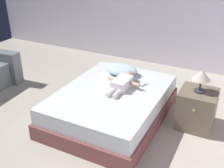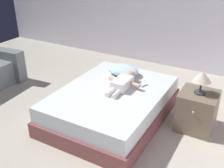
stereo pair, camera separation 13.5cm
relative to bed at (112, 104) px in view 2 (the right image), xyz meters
The scene contains 7 objects.
ground_plane 0.75m from the bed, 110.65° to the right, with size 8.00×8.00×0.00m, color #B6AE9C.
bed is the anchor object (origin of this frame).
pillow 0.64m from the bed, 102.39° to the left, with size 0.51×0.35×0.15m.
baby 0.35m from the bed, 66.40° to the left, with size 0.51×0.67×0.16m.
toothbrush 0.54m from the bed, 46.47° to the left, with size 0.05×0.12×0.02m.
nightstand 1.14m from the bed, 16.77° to the left, with size 0.47×0.50×0.52m.
lamp 1.26m from the bed, 16.78° to the left, with size 0.23×0.23×0.30m.
Camera 2 is at (1.85, -2.18, 2.13)m, focal length 43.24 mm.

